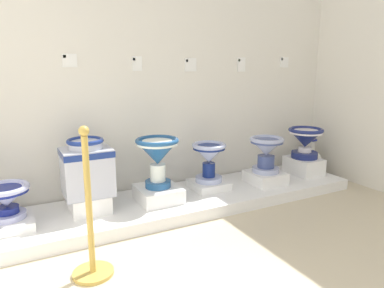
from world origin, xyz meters
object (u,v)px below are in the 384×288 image
(plinth_block_slender_white, at_px, (89,202))
(info_placard_second, at_px, (69,60))
(plinth_block_central_ornate, at_px, (304,166))
(decorative_vase_spare, at_px, (309,159))
(info_placard_sixth, at_px, (284,62))
(info_placard_third, at_px, (137,64))
(info_placard_fifth, at_px, (241,64))
(plinth_block_leftmost, at_px, (9,223))
(plinth_block_squat_floral, at_px, (209,185))
(antique_toilet_central_ornate, at_px, (305,139))
(info_placard_fourth, at_px, (191,65))
(antique_toilet_slender_white, at_px, (87,166))
(antique_toilet_broad_patterned, at_px, (266,150))
(stanchion_post_near_left, at_px, (91,234))
(plinth_block_broad_patterned, at_px, (265,177))
(antique_toilet_squat_floral, at_px, (209,156))
(antique_toilet_tall_cobalt, at_px, (157,153))
(plinth_block_tall_cobalt, at_px, (158,194))
(antique_toilet_leftmost, at_px, (6,197))

(plinth_block_slender_white, height_order, info_placard_second, info_placard_second)
(plinth_block_central_ornate, distance_m, decorative_vase_spare, 0.39)
(info_placard_second, xyz_separation_m, info_placard_sixth, (2.40, -0.00, -0.01))
(info_placard_third, distance_m, info_placard_fifth, 1.19)
(info_placard_sixth, bearing_deg, plinth_block_leftmost, -172.31)
(plinth_block_central_ornate, bearing_deg, plinth_block_squat_floral, 176.67)
(info_placard_third, bearing_deg, antique_toilet_central_ornate, -12.65)
(info_placard_fourth, height_order, decorative_vase_spare, info_placard_fourth)
(plinth_block_slender_white, relative_size, antique_toilet_slender_white, 0.73)
(antique_toilet_broad_patterned, relative_size, stanchion_post_near_left, 0.38)
(plinth_block_broad_patterned, distance_m, antique_toilet_broad_patterned, 0.30)
(antique_toilet_broad_patterned, xyz_separation_m, stanchion_post_near_left, (-1.94, -0.69, -0.19))
(decorative_vase_spare, bearing_deg, antique_toilet_squat_floral, -174.16)
(antique_toilet_slender_white, xyz_separation_m, antique_toilet_central_ornate, (2.39, -0.05, 0.01))
(plinth_block_broad_patterned, bearing_deg, antique_toilet_broad_patterned, 90.00)
(decorative_vase_spare, bearing_deg, info_placard_fifth, 169.20)
(antique_toilet_tall_cobalt, bearing_deg, plinth_block_leftmost, 179.57)
(plinth_block_leftmost, height_order, plinth_block_tall_cobalt, plinth_block_tall_cobalt)
(antique_toilet_squat_floral, relative_size, plinth_block_central_ornate, 1.01)
(plinth_block_leftmost, height_order, plinth_block_squat_floral, plinth_block_leftmost)
(antique_toilet_tall_cobalt, distance_m, info_placard_fourth, 1.03)
(antique_toilet_squat_floral, xyz_separation_m, info_placard_fifth, (0.59, 0.33, 0.88))
(antique_toilet_broad_patterned, relative_size, decorative_vase_spare, 0.83)
(info_placard_third, bearing_deg, antique_toilet_squat_floral, -29.27)
(plinth_block_central_ornate, height_order, decorative_vase_spare, decorative_vase_spare)
(plinth_block_leftmost, height_order, antique_toilet_leftmost, antique_toilet_leftmost)
(plinth_block_central_ornate, relative_size, info_placard_third, 2.84)
(info_placard_second, bearing_deg, info_placard_fourth, 0.00)
(antique_toilet_squat_floral, distance_m, info_placard_fifth, 1.11)
(info_placard_fifth, distance_m, stanchion_post_near_left, 2.48)
(plinth_block_central_ornate, bearing_deg, info_placard_fourth, 161.89)
(stanchion_post_near_left, bearing_deg, info_placard_second, 83.58)
(plinth_block_leftmost, distance_m, plinth_block_squat_floral, 1.80)
(plinth_block_tall_cobalt, distance_m, info_placard_third, 1.23)
(antique_toilet_tall_cobalt, xyz_separation_m, plinth_block_broad_patterned, (1.18, -0.05, -0.38))
(plinth_block_central_ornate, relative_size, info_placard_fifth, 2.55)
(plinth_block_slender_white, bearing_deg, plinth_block_tall_cobalt, -5.20)
(info_placard_second, bearing_deg, plinth_block_central_ornate, -9.53)
(info_placard_second, height_order, info_placard_fifth, info_placard_second)
(plinth_block_central_ornate, xyz_separation_m, info_placard_second, (-2.41, 0.40, 1.16))
(decorative_vase_spare, bearing_deg, info_placard_fourth, 173.47)
(antique_toilet_squat_floral, bearing_deg, plinth_block_central_ornate, -3.33)
(antique_toilet_tall_cobalt, distance_m, antique_toilet_central_ornate, 1.78)
(plinth_block_central_ornate, bearing_deg, plinth_block_leftmost, 180.00)
(antique_toilet_squat_floral, height_order, info_placard_fifth, info_placard_fifth)
(plinth_block_broad_patterned, relative_size, antique_toilet_central_ornate, 0.94)
(antique_toilet_squat_floral, bearing_deg, info_placard_second, 164.49)
(antique_toilet_slender_white, bearing_deg, antique_toilet_broad_patterned, -3.49)
(antique_toilet_slender_white, relative_size, antique_toilet_squat_floral, 1.23)
(antique_toilet_tall_cobalt, relative_size, plinth_block_broad_patterned, 1.25)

